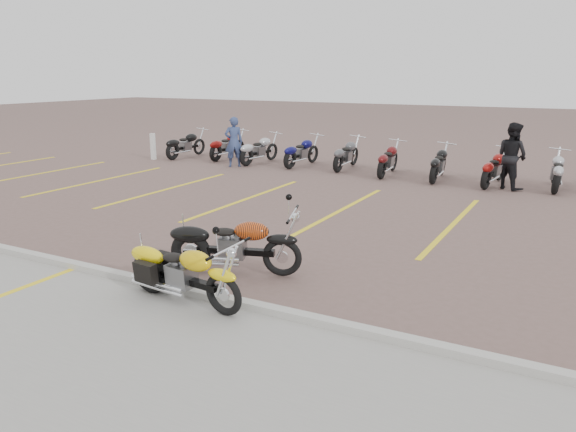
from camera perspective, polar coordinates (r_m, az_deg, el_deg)
name	(u,v)px	position (r m, az deg, el deg)	size (l,w,h in m)	color
ground	(253,257)	(10.26, -3.62, -4.16)	(100.00, 100.00, 0.00)	brown
concrete_apron	(42,367)	(7.18, -23.69, -13.88)	(60.00, 5.00, 0.01)	#9E9B93
curb	(182,290)	(8.72, -10.69, -7.40)	(60.00, 0.18, 0.12)	#ADAAA3
parking_stripes	(340,211)	(13.67, 5.32, 0.55)	(38.00, 5.50, 0.01)	yellow
yellow_cruiser	(183,275)	(8.25, -10.64, -5.90)	(2.12, 0.41, 0.87)	black
flame_cruiser	(232,247)	(9.31, -5.68, -3.20)	(2.17, 0.82, 0.92)	black
person_a	(234,142)	(20.04, -5.52, 7.51)	(0.64, 0.42, 1.76)	navy
person_b	(512,156)	(17.23, 21.79, 5.67)	(0.92, 0.72, 1.90)	black
bollard	(153,146)	(22.28, -13.55, 6.88)	(0.15, 0.15, 1.00)	silver
bg_bike_row	(467,163)	(18.10, 17.70, 5.11)	(22.12, 2.01, 1.10)	black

